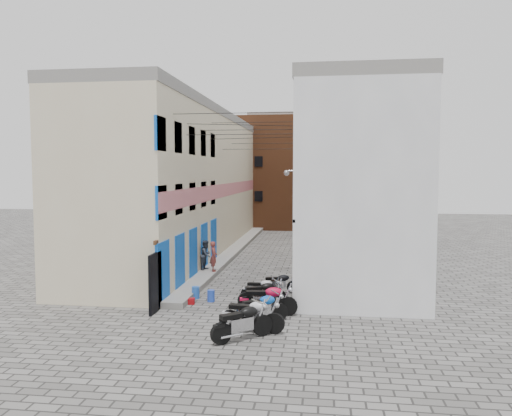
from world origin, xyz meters
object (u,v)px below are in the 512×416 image
at_px(water_jug_far, 196,293).
at_px(red_crate, 190,301).
at_px(motorcycle_g, 279,282).
at_px(water_jug_near, 211,296).
at_px(person_b, 206,255).
at_px(motorcycle_d, 267,298).
at_px(person_a, 214,256).
at_px(motorcycle_b, 252,313).
at_px(motorcycle_a, 242,320).
at_px(motorcycle_f, 262,288).
at_px(motorcycle_c, 262,306).
at_px(motorcycle_e, 262,292).

bearing_deg(water_jug_far, red_crate, -90.12).
height_order(motorcycle_g, water_jug_near, motorcycle_g).
height_order(person_b, water_jug_far, person_b).
relative_size(motorcycle_d, person_a, 1.48).
relative_size(motorcycle_b, person_a, 1.46).
bearing_deg(water_jug_far, motorcycle_a, -60.08).
bearing_deg(motorcycle_f, person_b, -143.50).
height_order(motorcycle_c, red_crate, motorcycle_c).
bearing_deg(motorcycle_b, motorcycle_c, 174.63).
relative_size(motorcycle_g, person_a, 1.17).
bearing_deg(motorcycle_b, motorcycle_g, 180.00).
relative_size(motorcycle_e, red_crate, 5.44).
distance_m(motorcycle_f, motorcycle_g, 1.28).
bearing_deg(water_jug_near, person_b, 105.49).
bearing_deg(person_b, motorcycle_b, -143.70).
bearing_deg(motorcycle_b, motorcycle_d, 176.16).
bearing_deg(red_crate, motorcycle_g, 32.58).
xyz_separation_m(motorcycle_c, water_jug_near, (-2.34, 2.48, -0.33)).
xyz_separation_m(motorcycle_d, motorcycle_g, (0.14, 3.25, -0.13)).
height_order(motorcycle_d, motorcycle_e, motorcycle_d).
relative_size(motorcycle_b, water_jug_near, 4.67).
bearing_deg(motorcycle_f, motorcycle_a, -0.18).
distance_m(person_b, red_crate, 5.67).
height_order(motorcycle_d, motorcycle_g, motorcycle_d).
bearing_deg(motorcycle_d, person_a, -157.96).
bearing_deg(motorcycle_c, water_jug_far, -161.53).
height_order(motorcycle_b, motorcycle_e, motorcycle_b).
bearing_deg(motorcycle_d, motorcycle_g, 171.43).
bearing_deg(water_jug_near, motorcycle_d, -33.59).
height_order(motorcycle_b, person_a, person_a).
height_order(motorcycle_c, water_jug_far, motorcycle_c).
height_order(motorcycle_g, water_jug_far, motorcycle_g).
bearing_deg(motorcycle_e, motorcycle_d, -7.92).
height_order(motorcycle_c, motorcycle_g, motorcycle_c).
distance_m(motorcycle_a, person_a, 9.50).
height_order(water_jug_far, red_crate, water_jug_far).
relative_size(motorcycle_d, red_crate, 6.11).
bearing_deg(water_jug_near, motorcycle_a, -65.43).
relative_size(person_b, water_jug_near, 3.20).
xyz_separation_m(motorcycle_g, red_crate, (-3.31, -2.12, -0.39)).
distance_m(person_a, water_jug_near, 4.87).
relative_size(motorcycle_f, water_jug_far, 3.48).
height_order(motorcycle_b, red_crate, motorcycle_b).
distance_m(motorcycle_f, water_jug_near, 2.06).
relative_size(motorcycle_a, motorcycle_c, 1.11).
height_order(motorcycle_b, water_jug_near, motorcycle_b).
height_order(motorcycle_g, person_a, person_a).
xyz_separation_m(person_a, person_b, (-0.46, 0.35, 0.00)).
bearing_deg(motorcycle_g, person_b, -142.92).
distance_m(motorcycle_d, motorcycle_g, 3.26).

